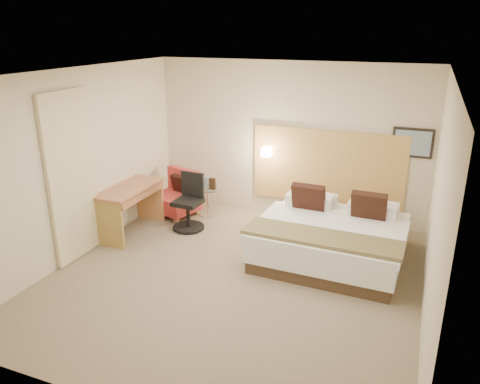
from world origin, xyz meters
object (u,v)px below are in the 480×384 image
at_px(bed, 332,237).
at_px(side_table, 208,200).
at_px(lounge_chair, 177,197).
at_px(desk, 131,197).
at_px(desk_chair, 189,206).

height_order(bed, side_table, bed).
bearing_deg(lounge_chair, side_table, 13.06).
distance_m(desk, desk_chair, 0.97).
distance_m(bed, desk, 3.25).
bearing_deg(desk_chair, desk, -147.04).
bearing_deg(desk_chair, lounge_chair, 136.13).
bearing_deg(bed, desk_chair, 175.95).
height_order(bed, desk, bed).
height_order(side_table, desk, desk).
xyz_separation_m(lounge_chair, desk_chair, (0.51, -0.49, 0.07)).
height_order(desk, desk_chair, desk_chair).
height_order(bed, lounge_chair, bed).
height_order(lounge_chair, desk, lounge_chair).
relative_size(side_table, desk, 0.41).
bearing_deg(bed, lounge_chair, 167.27).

